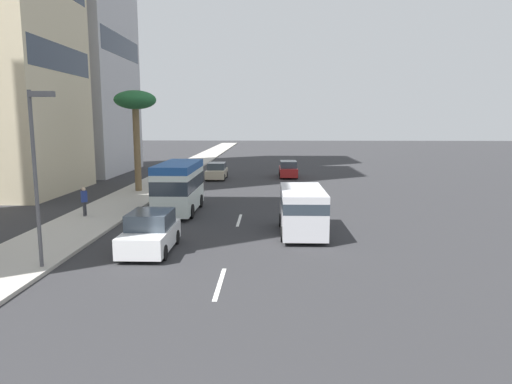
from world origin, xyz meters
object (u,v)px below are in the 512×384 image
Objects in this scene: minibus_fifth at (179,185)px; palm_tree at (135,105)px; car_second at (288,169)px; car_third at (217,171)px; pedestrian_near_lamp at (84,200)px; van_fourth at (302,208)px; car_lead at (150,233)px; street_lamp at (37,159)px.

minibus_fifth is 0.78× the size of palm_tree.
car_second reaches higher than car_third.
van_fourth is at bearing -52.71° from pedestrian_near_lamp.
minibus_fifth is at bearing 157.85° from car_second.
pedestrian_near_lamp is at bearing -139.89° from car_lead.
car_second is 1.09× the size of car_third.
car_second is at bearing -19.42° from street_lamp.
palm_tree is (-10.42, 12.27, 6.05)m from car_second.
pedestrian_near_lamp is (-18.45, 5.58, 0.32)m from car_third.
van_fourth is 0.64× the size of palm_tree.
van_fourth is (-23.60, 0.27, 0.53)m from car_second.
street_lamp is at bearing -114.00° from pedestrian_near_lamp.
van_fourth is (3.22, -6.79, 0.50)m from car_lead.
palm_tree reaches higher than minibus_fifth.
van_fourth is 18.66m from palm_tree.
car_third is at bearing 35.76° from pedestrian_near_lamp.
car_third is at bearing 179.95° from car_lead.
van_fourth reaches higher than car_lead.
car_lead is 0.52× the size of palm_tree.
car_lead is at bearing 165.25° from car_second.
car_lead is 7.53m from van_fourth.
van_fourth is at bearing 115.39° from car_lead.
car_third is at bearing 104.21° from car_second.
car_lead is 8.63m from pedestrian_near_lamp.
car_lead is 8.56m from minibus_fifth.
street_lamp is (-29.51, 10.40, 3.43)m from car_second.
pedestrian_near_lamp is (6.60, 5.56, 0.27)m from car_lead.
street_lamp is (-11.19, 2.94, 2.52)m from minibus_fifth.
car_lead is 18.23m from palm_tree.
minibus_fifth reaches higher than car_second.
car_lead is 0.62× the size of street_lamp.
car_second is (26.83, -7.06, -0.03)m from car_lead.
van_fourth is at bearing 179.33° from car_second.
car_third is (-1.78, 7.04, -0.03)m from car_second.
car_third is 11.79m from palm_tree.
minibus_fifth is 11.84m from street_lamp.
minibus_fifth reaches higher than van_fourth.
car_second is 17.20m from palm_tree.
car_lead is at bearing -0.05° from car_third.
car_third is (25.04, -0.02, -0.05)m from car_lead.
car_second is 7.26m from car_third.
car_third is at bearing -6.91° from street_lamp.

